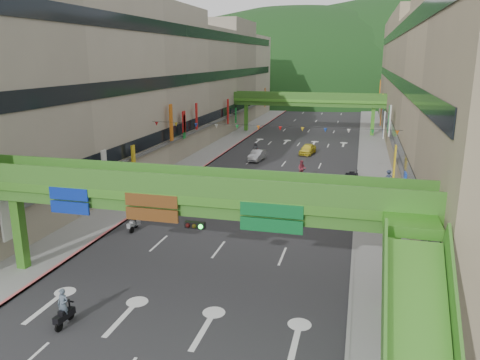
% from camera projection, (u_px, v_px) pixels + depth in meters
% --- Properties ---
extents(ground, '(320.00, 320.00, 0.00)m').
position_uv_depth(ground, '(141.00, 351.00, 21.29)').
color(ground, black).
rests_on(ground, ground).
extents(road_slab, '(18.00, 140.00, 0.02)m').
position_uv_depth(road_slab, '(295.00, 149.00, 68.11)').
color(road_slab, '#28282B').
rests_on(road_slab, ground).
extents(sidewalk_left, '(4.00, 140.00, 0.15)m').
position_uv_depth(sidewalk_left, '(223.00, 145.00, 70.76)').
color(sidewalk_left, gray).
rests_on(sidewalk_left, ground).
extents(sidewalk_right, '(4.00, 140.00, 0.15)m').
position_uv_depth(sidewalk_right, '(373.00, 152.00, 65.43)').
color(sidewalk_right, gray).
rests_on(sidewalk_right, ground).
extents(curb_left, '(0.20, 140.00, 0.18)m').
position_uv_depth(curb_left, '(235.00, 146.00, 70.29)').
color(curb_left, '#CC5959').
rests_on(curb_left, ground).
extents(curb_right, '(0.20, 140.00, 0.18)m').
position_uv_depth(curb_right, '(359.00, 152.00, 65.89)').
color(curb_right, gray).
rests_on(curb_right, ground).
extents(building_row_left, '(12.80, 95.00, 19.00)m').
position_uv_depth(building_row_left, '(171.00, 81.00, 70.29)').
color(building_row_left, '#9E937F').
rests_on(building_row_left, ground).
extents(building_row_right, '(12.80, 95.00, 19.00)m').
position_uv_depth(building_row_right, '(441.00, 85.00, 61.13)').
color(building_row_right, gray).
rests_on(building_row_right, ground).
extents(overpass_near, '(28.00, 12.27, 7.10)m').
position_uv_depth(overpass_near, '(198.00, 209.00, 24.78)').
color(overpass_near, '#4C9E2D').
rests_on(overpass_near, ground).
extents(overpass_far, '(28.00, 2.20, 7.10)m').
position_uv_depth(overpass_far, '(308.00, 103.00, 80.79)').
color(overpass_far, '#4C9E2D').
rests_on(overpass_far, ground).
extents(hill_left, '(168.00, 140.00, 112.00)m').
position_uv_depth(hill_left, '(296.00, 93.00, 174.75)').
color(hill_left, '#1C4419').
rests_on(hill_left, ground).
extents(hill_right, '(208.00, 176.00, 128.00)m').
position_uv_depth(hill_right, '(404.00, 91.00, 183.79)').
color(hill_right, '#1C4419').
rests_on(hill_right, ground).
extents(bunting_string, '(26.00, 0.36, 0.47)m').
position_uv_depth(bunting_string, '(269.00, 128.00, 47.87)').
color(bunting_string, black).
rests_on(bunting_string, ground).
extents(scooter_rider_near, '(0.64, 1.60, 1.98)m').
position_uv_depth(scooter_rider_near, '(64.00, 309.00, 23.12)').
color(scooter_rider_near, black).
rests_on(scooter_rider_near, ground).
extents(scooter_rider_mid, '(0.93, 1.60, 2.19)m').
position_uv_depth(scooter_rider_mid, '(302.00, 170.00, 50.74)').
color(scooter_rider_mid, black).
rests_on(scooter_rider_mid, ground).
extents(scooter_rider_left, '(1.14, 1.59, 2.19)m').
position_uv_depth(scooter_rider_left, '(133.00, 217.00, 35.85)').
color(scooter_rider_left, '#97989F').
rests_on(scooter_rider_left, ground).
extents(scooter_rider_far, '(0.78, 1.60, 1.91)m').
position_uv_depth(scooter_rider_far, '(256.00, 150.00, 62.80)').
color(scooter_rider_far, maroon).
rests_on(scooter_rider_far, ground).
extents(parked_scooter_row, '(1.60, 9.41, 1.08)m').
position_uv_depth(parked_scooter_row, '(351.00, 185.00, 47.21)').
color(parked_scooter_row, black).
rests_on(parked_scooter_row, ground).
extents(car_silver, '(1.89, 4.24, 1.35)m').
position_uv_depth(car_silver, '(257.00, 155.00, 60.51)').
color(car_silver, '#B4B6BC').
rests_on(car_silver, ground).
extents(car_yellow, '(2.27, 4.38, 1.43)m').
position_uv_depth(car_yellow, '(308.00, 149.00, 64.39)').
color(car_yellow, yellow).
rests_on(car_yellow, ground).
extents(pedestrian_red, '(0.98, 0.90, 1.64)m').
position_uv_depth(pedestrian_red, '(364.00, 211.00, 38.27)').
color(pedestrian_red, '#B33C10').
rests_on(pedestrian_red, ground).
extents(pedestrian_dark, '(0.95, 0.47, 1.56)m').
position_uv_depth(pedestrian_dark, '(364.00, 201.00, 40.95)').
color(pedestrian_dark, black).
rests_on(pedestrian_dark, ground).
extents(pedestrian_blue, '(0.79, 0.55, 1.58)m').
position_uv_depth(pedestrian_blue, '(388.00, 179.00, 48.40)').
color(pedestrian_blue, '#2A344C').
rests_on(pedestrian_blue, ground).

